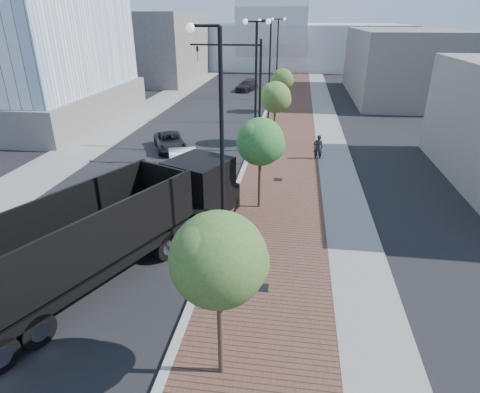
# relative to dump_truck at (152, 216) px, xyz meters

# --- Properties ---
(sidewalk) EXTENTS (7.00, 140.00, 0.12)m
(sidewalk) POSITION_rel_dump_truck_xyz_m (6.11, 29.52, -1.45)
(sidewalk) COLOR #4C2D23
(sidewalk) RESTS_ON ground
(concrete_strip) EXTENTS (2.40, 140.00, 0.13)m
(concrete_strip) POSITION_rel_dump_truck_xyz_m (8.81, 29.52, -1.44)
(concrete_strip) COLOR slate
(concrete_strip) RESTS_ON ground
(curb) EXTENTS (0.30, 140.00, 0.14)m
(curb) POSITION_rel_dump_truck_xyz_m (2.61, 29.52, -1.44)
(curb) COLOR gray
(curb) RESTS_ON ground
(west_sidewalk) EXTENTS (4.00, 140.00, 0.12)m
(west_sidewalk) POSITION_rel_dump_truck_xyz_m (-10.39, 29.52, -1.45)
(west_sidewalk) COLOR slate
(west_sidewalk) RESTS_ON ground
(dump_truck) EXTENTS (7.95, 13.39, 3.57)m
(dump_truck) POSITION_rel_dump_truck_xyz_m (0.00, 0.00, 0.00)
(dump_truck) COLOR black
(dump_truck) RESTS_ON ground
(white_sedan) EXTENTS (3.31, 5.34, 1.66)m
(white_sedan) POSITION_rel_dump_truck_xyz_m (-0.98, 8.46, -0.68)
(white_sedan) COLOR silver
(white_sedan) RESTS_ON ground
(dark_car_mid) EXTENTS (3.83, 5.02, 1.27)m
(dark_car_mid) POSITION_rel_dump_truck_xyz_m (-3.60, 13.88, -0.87)
(dark_car_mid) COLOR black
(dark_car_mid) RESTS_ON ground
(dark_car_far) EXTENTS (3.15, 5.12, 1.39)m
(dark_car_far) POSITION_rel_dump_truck_xyz_m (-1.12, 41.32, -0.81)
(dark_car_far) COLOR black
(dark_car_far) RESTS_ON ground
(pedestrian) EXTENTS (0.68, 0.45, 1.85)m
(pedestrian) POSITION_rel_dump_truck_xyz_m (7.56, 13.02, -0.58)
(pedestrian) COLOR black
(pedestrian) RESTS_ON ground
(streetlight_1) EXTENTS (1.44, 0.56, 9.21)m
(streetlight_1) POSITION_rel_dump_truck_xyz_m (3.10, -0.48, 2.84)
(streetlight_1) COLOR black
(streetlight_1) RESTS_ON ground
(streetlight_2) EXTENTS (1.72, 0.56, 9.28)m
(streetlight_2) POSITION_rel_dump_truck_xyz_m (3.21, 11.52, 3.31)
(streetlight_2) COLOR black
(streetlight_2) RESTS_ON ground
(streetlight_3) EXTENTS (1.44, 0.56, 9.21)m
(streetlight_3) POSITION_rel_dump_truck_xyz_m (3.10, 23.52, 2.84)
(streetlight_3) COLOR black
(streetlight_3) RESTS_ON ground
(streetlight_4) EXTENTS (1.72, 0.56, 9.28)m
(streetlight_4) POSITION_rel_dump_truck_xyz_m (3.21, 35.52, 3.31)
(streetlight_4) COLOR black
(streetlight_4) RESTS_ON ground
(traffic_mast) EXTENTS (5.09, 0.20, 8.00)m
(traffic_mast) POSITION_rel_dump_truck_xyz_m (2.31, 14.52, 3.48)
(traffic_mast) COLOR black
(traffic_mast) RESTS_ON ground
(tree_0) EXTENTS (2.51, 2.48, 5.13)m
(tree_0) POSITION_rel_dump_truck_xyz_m (4.26, -6.46, 2.37)
(tree_0) COLOR #382619
(tree_0) RESTS_ON ground
(tree_1) EXTENTS (2.45, 2.41, 4.90)m
(tree_1) POSITION_rel_dump_truck_xyz_m (4.26, 4.54, 2.18)
(tree_1) COLOR #382619
(tree_1) RESTS_ON ground
(tree_2) EXTENTS (2.44, 2.40, 4.92)m
(tree_2) POSITION_rel_dump_truck_xyz_m (4.26, 16.54, 2.21)
(tree_2) COLOR #382619
(tree_2) RESTS_ON ground
(tree_3) EXTENTS (2.31, 2.25, 4.54)m
(tree_3) POSITION_rel_dump_truck_xyz_m (4.26, 28.54, 1.89)
(tree_3) COLOR #382619
(tree_3) RESTS_ON ground
(tower_podium) EXTENTS (19.00, 19.00, 3.00)m
(tower_podium) POSITION_rel_dump_truck_xyz_m (-21.39, 21.52, -0.01)
(tower_podium) COLOR slate
(tower_podium) RESTS_ON ground
(convention_center) EXTENTS (50.00, 30.00, 50.00)m
(convention_center) POSITION_rel_dump_truck_xyz_m (0.61, 74.52, 4.50)
(convention_center) COLOR #AFB5BA
(convention_center) RESTS_ON ground
(commercial_block_nw) EXTENTS (14.00, 20.00, 10.00)m
(commercial_block_nw) POSITION_rel_dump_truck_xyz_m (-17.39, 49.52, 3.49)
(commercial_block_nw) COLOR #625D58
(commercial_block_nw) RESTS_ON ground
(commercial_block_ne) EXTENTS (12.00, 22.00, 8.00)m
(commercial_block_ne) POSITION_rel_dump_truck_xyz_m (18.61, 39.52, 2.49)
(commercial_block_ne) COLOR #67625D
(commercial_block_ne) RESTS_ON ground
(utility_cover_1) EXTENTS (0.50, 0.50, 0.02)m
(utility_cover_1) POSITION_rel_dump_truck_xyz_m (5.01, -2.48, -1.38)
(utility_cover_1) COLOR black
(utility_cover_1) RESTS_ON sidewalk
(utility_cover_2) EXTENTS (0.50, 0.50, 0.02)m
(utility_cover_2) POSITION_rel_dump_truck_xyz_m (5.01, 8.52, -1.38)
(utility_cover_2) COLOR black
(utility_cover_2) RESTS_ON sidewalk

